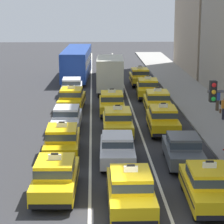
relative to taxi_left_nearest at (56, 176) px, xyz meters
name	(u,v)px	position (x,y,z in m)	size (l,w,h in m)	color
lane_stripe_left_center	(91,110)	(1.49, 16.82, -0.87)	(0.14, 80.00, 0.01)	silver
lane_stripe_center_right	(132,110)	(4.69, 16.82, -0.87)	(0.14, 80.00, 0.01)	silver
sidewalk_curb	(220,124)	(10.29, 11.82, -0.80)	(4.00, 90.00, 0.15)	gray
taxi_left_nearest	(56,176)	(0.00, 0.00, 0.00)	(1.95, 4.61, 1.96)	black
taxi_left_second	(62,140)	(-0.04, 5.54, 0.00)	(1.82, 4.56, 1.96)	black
sedan_left_third	(67,118)	(-0.06, 10.93, -0.03)	(1.90, 4.36, 1.58)	black
taxi_left_fourth	(72,98)	(0.01, 17.10, 0.00)	(2.07, 4.65, 1.96)	black
sedan_left_fifth	(72,86)	(-0.20, 22.56, -0.03)	(1.79, 4.31, 1.58)	black
bus_left_sixth	(77,62)	(-0.02, 31.82, 0.94)	(3.04, 11.31, 3.22)	black
taxi_center_nearest	(130,189)	(3.15, -1.63, 0.00)	(1.82, 4.56, 1.96)	black
sedan_center_second	(117,148)	(2.90, 4.16, -0.03)	(1.89, 4.35, 1.58)	black
taxi_center_third	(118,121)	(3.19, 9.69, 0.00)	(1.86, 4.58, 1.96)	black
taxi_center_fourth	(112,103)	(3.03, 15.32, 0.00)	(1.87, 4.58, 1.96)	black
box_truck_center_fifth	(110,73)	(3.21, 24.01, 0.90)	(2.48, 7.03, 3.27)	black
taxi_right_nearest	(208,185)	(6.41, -1.27, 0.00)	(1.95, 4.61, 1.96)	black
sedan_right_second	(183,149)	(6.28, 3.88, -0.03)	(1.93, 4.37, 1.58)	black
taxi_right_third	(163,119)	(6.11, 10.17, 0.00)	(1.94, 4.61, 1.96)	black
taxi_right_fourth	(157,101)	(6.46, 15.72, 0.00)	(1.94, 4.61, 1.96)	black
taxi_right_fifth	(148,88)	(6.37, 21.36, 0.00)	(2.06, 4.65, 1.96)	black
taxi_right_sixth	(140,76)	(6.28, 27.77, 0.00)	(1.82, 4.56, 1.96)	black
pedestrian_near_crosswalk	(224,108)	(10.75, 12.86, 0.05)	(0.47, 0.24, 1.56)	#23232D
pedestrian_mid_block	(218,100)	(11.01, 15.65, 0.08)	(0.47, 0.24, 1.62)	#473828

